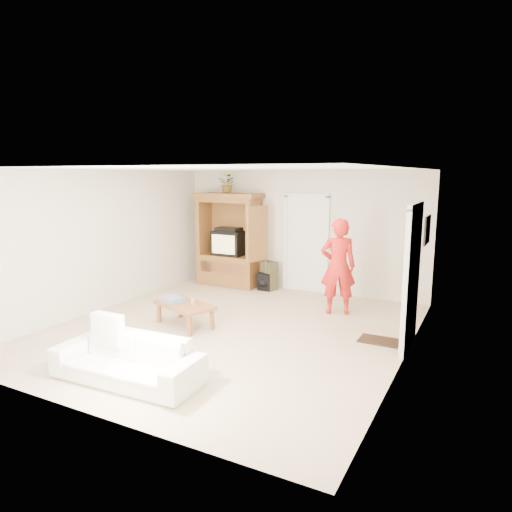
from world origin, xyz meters
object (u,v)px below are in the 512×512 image
at_px(armoire, 230,246).
at_px(sofa, 127,359).
at_px(coffee_table, 185,306).
at_px(man, 338,266).

distance_m(armoire, sofa, 5.10).
bearing_deg(sofa, coffee_table, 104.26).
relative_size(sofa, coffee_table, 1.61).
height_order(armoire, man, armoire).
xyz_separation_m(man, coffee_table, (-2.04, -1.89, -0.54)).
bearing_deg(man, armoire, -42.66).
xyz_separation_m(armoire, sofa, (1.42, -4.86, -0.63)).
height_order(man, coffee_table, man).
height_order(armoire, coffee_table, armoire).
xyz_separation_m(armoire, man, (2.85, -0.97, -0.03)).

